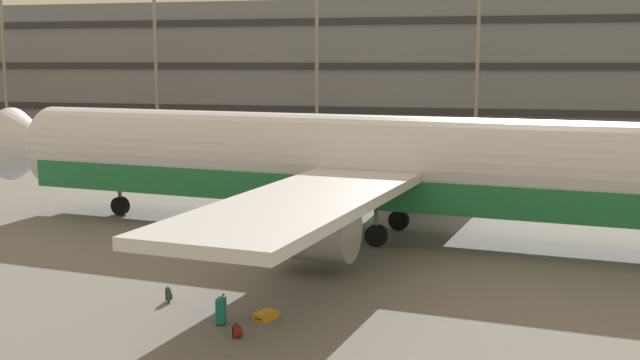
% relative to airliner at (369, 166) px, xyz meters
% --- Properties ---
extents(ground_plane, '(600.00, 600.00, 0.00)m').
position_rel_airliner_xyz_m(ground_plane, '(-5.32, 1.78, -3.07)').
color(ground_plane, slate).
extents(terminal_structure, '(152.17, 14.84, 13.94)m').
position_rel_airliner_xyz_m(terminal_structure, '(-5.32, 56.52, 3.90)').
color(terminal_structure, slate).
rests_on(terminal_structure, ground_plane).
extents(airliner, '(39.16, 31.67, 11.16)m').
position_rel_airliner_xyz_m(airliner, '(0.00, 0.00, 0.00)').
color(airliner, silver).
rests_on(airliner, ground_plane).
extents(light_mast_far_left, '(1.80, 0.50, 19.55)m').
position_rel_airliner_xyz_m(light_mast_far_left, '(-49.70, 44.96, 8.36)').
color(light_mast_far_left, gray).
rests_on(light_mast_far_left, ground_plane).
extents(light_mast_left, '(1.80, 0.50, 24.16)m').
position_rel_airliner_xyz_m(light_mast_left, '(-31.23, 44.96, 10.73)').
color(light_mast_left, gray).
rests_on(light_mast_left, ground_plane).
extents(light_mast_center_left, '(1.80, 0.50, 19.94)m').
position_rel_airliner_xyz_m(light_mast_center_left, '(-13.53, 44.96, 8.56)').
color(light_mast_center_left, gray).
rests_on(light_mast_center_left, ground_plane).
extents(light_mast_center_right, '(1.80, 0.50, 22.75)m').
position_rel_airliner_xyz_m(light_mast_center_right, '(2.43, 44.96, 10.01)').
color(light_mast_center_right, gray).
rests_on(light_mast_center_right, ground_plane).
extents(suitcase_red, '(0.67, 0.80, 0.24)m').
position_rel_airliner_xyz_m(suitcase_red, '(-0.92, -11.62, -2.95)').
color(suitcase_red, orange).
rests_on(suitcase_red, ground_plane).
extents(suitcase_black, '(0.28, 0.41, 0.89)m').
position_rel_airliner_xyz_m(suitcase_black, '(-2.04, -12.30, -2.66)').
color(suitcase_black, '#147266').
rests_on(suitcase_black, ground_plane).
extents(backpack_orange, '(0.31, 0.36, 0.54)m').
position_rel_airliner_xyz_m(backpack_orange, '(-4.40, -10.71, -2.83)').
color(backpack_orange, '#264C26').
rests_on(backpack_orange, ground_plane).
extents(backpack_purple, '(0.28, 0.33, 0.45)m').
position_rel_airliner_xyz_m(backpack_purple, '(-1.17, -13.30, -2.88)').
color(backpack_purple, maroon).
rests_on(backpack_purple, ground_plane).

